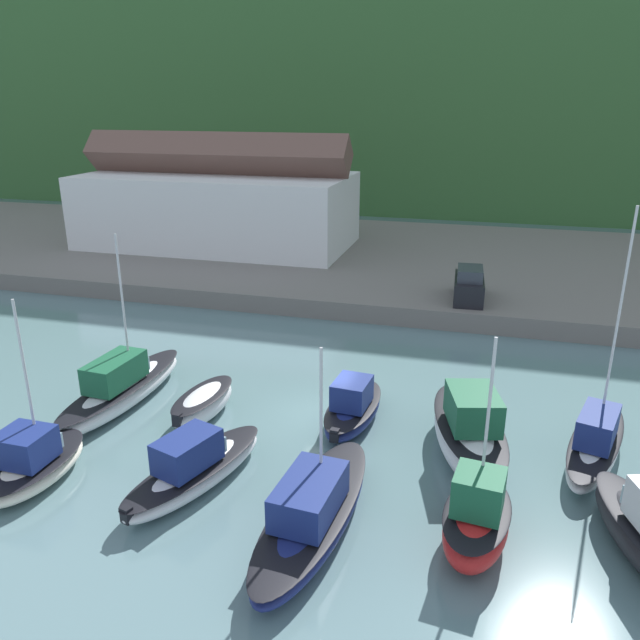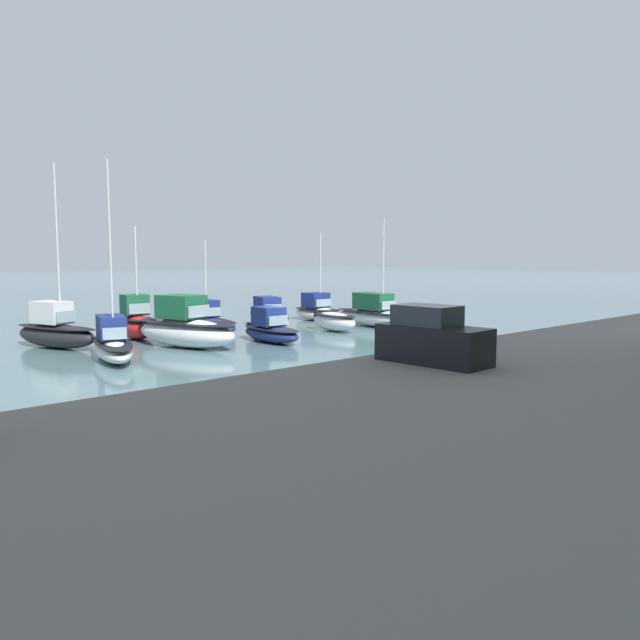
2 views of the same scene
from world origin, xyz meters
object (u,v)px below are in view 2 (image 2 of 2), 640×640
Objects in this scene: moored_boat_1 at (334,321)px; parked_car_2 at (432,339)px; moored_boat_6 at (268,316)px; moored_boat_0 at (376,314)px; moored_boat_7 at (202,320)px; moored_boat_8 at (136,322)px; moored_boat_5 at (317,310)px; moored_boat_2 at (270,330)px; moored_boat_4 at (112,343)px; moored_boat_3 at (185,328)px; moored_boat_9 at (55,331)px.

parked_car_2 is at bearing 63.38° from moored_boat_1.
moored_boat_0 is at bearing 158.37° from moored_boat_6.
moored_boat_8 is at bearing 11.84° from moored_boat_7.
moored_boat_5 is 1.00× the size of moored_boat_8.
moored_boat_8 is (5.41, -6.72, 0.29)m from moored_boat_2.
moored_boat_8 is 22.15m from parked_car_2.
moored_boat_4 is 11.67m from moored_boat_7.
moored_boat_7 is 5.11m from moored_boat_8.
moored_boat_5 is 5.94m from moored_boat_6.
moored_boat_0 is 1.00× the size of moored_boat_7.
moored_boat_0 is 10.55m from moored_boat_2.
parked_car_2 is (-1.39, 22.07, 1.11)m from moored_boat_8.
moored_boat_2 is 0.78× the size of moored_boat_5.
moored_boat_4 reaches higher than parked_car_2.
moored_boat_3 is 7.45m from moored_boat_7.
moored_boat_2 is 8.63m from moored_boat_8.
moored_boat_5 is (-15.17, -5.95, -0.31)m from moored_boat_3.
moored_boat_6 is at bearing 161.98° from moored_boat_9.
moored_boat_6 is (1.97, -4.84, 0.08)m from moored_boat_1.
moored_boat_5 is at bearing -170.72° from moored_boat_8.
moored_boat_0 is 1.97× the size of moored_boat_1.
moored_boat_6 is (5.80, 1.27, -0.01)m from moored_boat_5.
moored_boat_4 is 21.15m from moored_boat_5.
moored_boat_9 reaches higher than moored_boat_7.
moored_boat_4 is at bearing 6.27° from moored_boat_0.
moored_boat_9 is at bearing -10.34° from moored_boat_1.
moored_boat_1 is 0.82× the size of moored_boat_2.
moored_boat_7 reaches higher than parked_car_2.
moored_boat_7 is at bearing 168.78° from moored_boat_9.
moored_boat_7 is at bearing -142.77° from moored_boat_3.
moored_boat_7 is (6.76, -6.04, 0.07)m from moored_boat_1.
moored_boat_2 is at bearing 148.35° from moored_boat_3.
moored_boat_1 is at bearing -163.53° from moored_boat_2.
parked_car_2 is at bearing 52.64° from moored_boat_0.
moored_boat_3 is at bearing 56.81° from moored_boat_7.
moored_boat_2 is 12.16m from moored_boat_9.
moored_boat_6 is 14.97m from moored_boat_9.
moored_boat_1 is at bearing 162.13° from moored_boat_8.
moored_boat_1 is at bearing 145.98° from moored_boat_9.
moored_boat_0 is at bearing 148.61° from moored_boat_9.
moored_boat_2 is at bearing 135.52° from moored_boat_8.
moored_boat_0 is at bearing -134.34° from parked_car_2.
moored_boat_7 is at bearing -126.57° from moored_boat_4.
moored_boat_8 is at bearing -46.29° from moored_boat_2.
moored_boat_8 is (-4.26, -6.37, 0.23)m from moored_boat_4.
moored_boat_3 is (4.92, -1.48, 0.36)m from moored_boat_2.
moored_boat_8 is 1.62× the size of parked_car_2.
parked_car_2 is at bearing 85.52° from moored_boat_7.
moored_boat_6 is 0.80× the size of moored_boat_7.
parked_car_2 is (-5.66, 15.70, 1.34)m from moored_boat_4.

